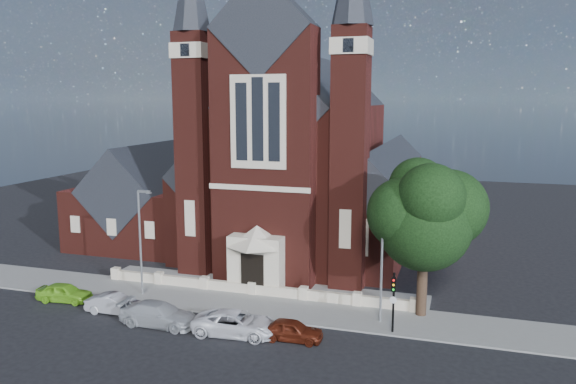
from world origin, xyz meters
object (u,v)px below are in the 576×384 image
(car_lime_van, at_px, (64,292))
(parish_hall, at_px, (146,205))
(street_lamp_right, at_px, (383,256))
(car_dark_red, at_px, (292,330))
(church, at_px, (310,164))
(car_silver_a, at_px, (115,304))
(car_white_suv, at_px, (236,323))
(traffic_signal, at_px, (394,295))
(street_lamp_left, at_px, (141,236))
(street_tree, at_px, (426,218))
(car_silver_b, at_px, (159,314))

(car_lime_van, bearing_deg, parish_hall, 5.18)
(street_lamp_right, relative_size, car_dark_red, 2.08)
(church, height_order, car_lime_van, church)
(car_lime_van, bearing_deg, street_lamp_right, -88.53)
(car_silver_a, distance_m, car_white_suv, 9.41)
(street_lamp_right, bearing_deg, traffic_signal, -59.99)
(street_lamp_left, bearing_deg, car_lime_van, -148.76)
(street_tree, relative_size, street_lamp_right, 1.32)
(street_lamp_right, distance_m, car_dark_red, 7.66)
(church, bearing_deg, car_white_suv, -86.15)
(street_tree, height_order, car_dark_red, street_tree)
(car_silver_b, distance_m, car_white_suv, 5.40)
(street_lamp_right, xyz_separation_m, car_lime_van, (-22.81, -2.92, -3.91))
(street_lamp_left, relative_size, traffic_signal, 2.02)
(parish_hall, bearing_deg, car_silver_a, -65.24)
(church, xyz_separation_m, car_silver_a, (-7.79, -22.75, -7.51))
(car_silver_b, bearing_deg, traffic_signal, -77.39)
(car_silver_a, bearing_deg, car_dark_red, -94.27)
(street_lamp_left, bearing_deg, church, 67.34)
(street_lamp_right, height_order, car_white_suv, street_lamp_right)
(street_lamp_right, distance_m, traffic_signal, 2.71)
(street_tree, xyz_separation_m, street_lamp_right, (-2.51, -1.71, -2.36))
(church, bearing_deg, car_silver_a, -108.90)
(church, distance_m, car_silver_a, 25.19)
(street_tree, xyz_separation_m, traffic_signal, (-1.60, -3.28, -4.38))
(car_lime_van, bearing_deg, car_white_suv, -102.62)
(traffic_signal, distance_m, car_white_suv, 10.06)
(church, distance_m, car_silver_b, 25.13)
(parish_hall, bearing_deg, traffic_signal, -29.98)
(car_silver_b, bearing_deg, church, -8.66)
(traffic_signal, bearing_deg, street_tree, 64.05)
(church, height_order, street_lamp_right, church)
(parish_hall, distance_m, street_lamp_right, 29.62)
(street_lamp_right, bearing_deg, parish_hall, 151.78)
(street_lamp_left, height_order, car_lime_van, street_lamp_left)
(traffic_signal, relative_size, car_white_suv, 0.73)
(street_lamp_left, bearing_deg, car_dark_red, -18.46)
(church, distance_m, street_tree, 21.38)
(church, height_order, car_silver_a, church)
(church, height_order, parish_hall, church)
(car_lime_van, distance_m, car_white_suv, 14.40)
(traffic_signal, distance_m, car_silver_a, 19.02)
(street_lamp_left, height_order, car_silver_b, street_lamp_left)
(street_lamp_left, height_order, traffic_signal, street_lamp_left)
(street_lamp_right, bearing_deg, car_dark_red, -138.32)
(parish_hall, distance_m, car_silver_a, 19.89)
(car_silver_a, distance_m, car_dark_red, 12.98)
(street_tree, distance_m, street_lamp_right, 3.84)
(parish_hall, bearing_deg, church, 17.16)
(street_lamp_right, bearing_deg, church, 118.04)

